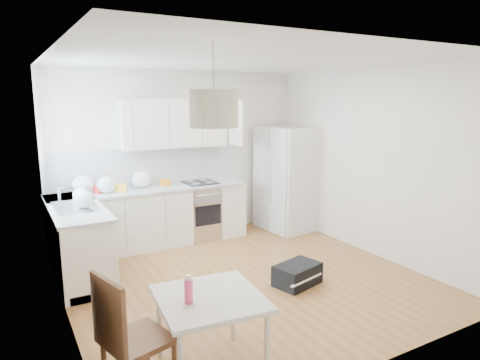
# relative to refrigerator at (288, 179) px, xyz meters

# --- Properties ---
(floor) EXTENTS (4.20, 4.20, 0.00)m
(floor) POSITION_rel_refrigerator_xyz_m (-1.73, -1.51, -0.89)
(floor) COLOR brown
(floor) RESTS_ON ground
(ceiling) EXTENTS (4.20, 4.20, 0.00)m
(ceiling) POSITION_rel_refrigerator_xyz_m (-1.73, -1.51, 1.81)
(ceiling) COLOR white
(ceiling) RESTS_ON wall_back
(wall_back) EXTENTS (4.20, 0.00, 4.20)m
(wall_back) POSITION_rel_refrigerator_xyz_m (-1.73, 0.59, 0.46)
(wall_back) COLOR silver
(wall_back) RESTS_ON floor
(wall_left) EXTENTS (0.00, 4.20, 4.20)m
(wall_left) POSITION_rel_refrigerator_xyz_m (-3.83, -1.51, 0.46)
(wall_left) COLOR silver
(wall_left) RESTS_ON floor
(wall_right) EXTENTS (0.00, 4.20, 4.20)m
(wall_right) POSITION_rel_refrigerator_xyz_m (0.37, -1.51, 0.46)
(wall_right) COLOR silver
(wall_right) RESTS_ON floor
(window_glassblock) EXTENTS (0.02, 1.00, 1.00)m
(window_glassblock) POSITION_rel_refrigerator_xyz_m (-3.82, -0.36, 0.86)
(window_glassblock) COLOR #BFE0F9
(window_glassblock) RESTS_ON wall_left
(cabinets_back) EXTENTS (3.00, 0.60, 0.88)m
(cabinets_back) POSITION_rel_refrigerator_xyz_m (-2.33, 0.29, -0.45)
(cabinets_back) COLOR silver
(cabinets_back) RESTS_ON floor
(cabinets_left) EXTENTS (0.60, 1.80, 0.88)m
(cabinets_left) POSITION_rel_refrigerator_xyz_m (-3.53, -0.31, -0.45)
(cabinets_left) COLOR silver
(cabinets_left) RESTS_ON floor
(counter_back) EXTENTS (3.02, 0.64, 0.04)m
(counter_back) POSITION_rel_refrigerator_xyz_m (-2.33, 0.29, 0.01)
(counter_back) COLOR silver
(counter_back) RESTS_ON cabinets_back
(counter_left) EXTENTS (0.64, 1.82, 0.04)m
(counter_left) POSITION_rel_refrigerator_xyz_m (-3.53, -0.31, 0.01)
(counter_left) COLOR silver
(counter_left) RESTS_ON cabinets_left
(backsplash_back) EXTENTS (3.00, 0.01, 0.58)m
(backsplash_back) POSITION_rel_refrigerator_xyz_m (-2.33, 0.58, 0.32)
(backsplash_back) COLOR white
(backsplash_back) RESTS_ON wall_back
(backsplash_left) EXTENTS (0.01, 1.80, 0.58)m
(backsplash_left) POSITION_rel_refrigerator_xyz_m (-3.83, -0.31, 0.32)
(backsplash_left) COLOR white
(backsplash_left) RESTS_ON wall_left
(upper_cabinets) EXTENTS (1.70, 0.32, 0.75)m
(upper_cabinets) POSITION_rel_refrigerator_xyz_m (-1.88, 0.43, 0.98)
(upper_cabinets) COLOR silver
(upper_cabinets) RESTS_ON wall_back
(range_oven) EXTENTS (0.50, 0.61, 0.88)m
(range_oven) POSITION_rel_refrigerator_xyz_m (-1.53, 0.29, -0.45)
(range_oven) COLOR #BBBEC0
(range_oven) RESTS_ON floor
(sink) EXTENTS (0.50, 0.80, 0.16)m
(sink) POSITION_rel_refrigerator_xyz_m (-3.53, -0.36, 0.02)
(sink) COLOR #BBBEC0
(sink) RESTS_ON counter_left
(refrigerator) EXTENTS (0.94, 0.97, 1.79)m
(refrigerator) POSITION_rel_refrigerator_xyz_m (0.00, 0.00, 0.00)
(refrigerator) COLOR silver
(refrigerator) RESTS_ON floor
(dining_table) EXTENTS (0.92, 0.92, 0.66)m
(dining_table) POSITION_rel_refrigerator_xyz_m (-2.91, -2.96, -0.30)
(dining_table) COLOR beige
(dining_table) RESTS_ON floor
(dining_chair) EXTENTS (0.54, 0.54, 1.04)m
(dining_chair) POSITION_rel_refrigerator_xyz_m (-3.54, -3.03, -0.37)
(dining_chair) COLOR #4A2C16
(dining_chair) RESTS_ON floor
(drink_bottle) EXTENTS (0.08, 0.08, 0.23)m
(drink_bottle) POSITION_rel_refrigerator_xyz_m (-3.10, -2.98, -0.12)
(drink_bottle) COLOR #D83C64
(drink_bottle) RESTS_ON dining_table
(gym_bag) EXTENTS (0.63, 0.49, 0.26)m
(gym_bag) POSITION_rel_refrigerator_xyz_m (-1.25, -1.97, -0.76)
(gym_bag) COLOR black
(gym_bag) RESTS_ON floor
(pendant_lamp) EXTENTS (0.48, 0.48, 0.30)m
(pendant_lamp) POSITION_rel_refrigerator_xyz_m (-2.78, -2.81, 1.29)
(pendant_lamp) COLOR beige
(pendant_lamp) RESTS_ON ceiling
(grocery_bag_a) EXTENTS (0.29, 0.25, 0.26)m
(grocery_bag_a) POSITION_rel_refrigerator_xyz_m (-3.32, 0.34, 0.16)
(grocery_bag_a) COLOR white
(grocery_bag_a) RESTS_ON counter_back
(grocery_bag_b) EXTENTS (0.27, 0.23, 0.24)m
(grocery_bag_b) POSITION_rel_refrigerator_xyz_m (-3.01, 0.25, 0.15)
(grocery_bag_b) COLOR white
(grocery_bag_b) RESTS_ON counter_back
(grocery_bag_c) EXTENTS (0.29, 0.24, 0.26)m
(grocery_bag_c) POSITION_rel_refrigerator_xyz_m (-2.47, 0.36, 0.16)
(grocery_bag_c) COLOR white
(grocery_bag_c) RESTS_ON counter_back
(grocery_bag_d) EXTENTS (0.20, 0.17, 0.18)m
(grocery_bag_d) POSITION_rel_refrigerator_xyz_m (-3.42, -0.07, 0.12)
(grocery_bag_d) COLOR white
(grocery_bag_d) RESTS_ON counter_back
(grocery_bag_e) EXTENTS (0.25, 0.21, 0.23)m
(grocery_bag_e) POSITION_rel_refrigerator_xyz_m (-3.45, -0.50, 0.14)
(grocery_bag_e) COLOR white
(grocery_bag_e) RESTS_ON counter_left
(snack_orange) EXTENTS (0.16, 0.11, 0.10)m
(snack_orange) POSITION_rel_refrigerator_xyz_m (-2.10, 0.35, 0.08)
(snack_orange) COLOR orange
(snack_orange) RESTS_ON counter_back
(snack_yellow) EXTENTS (0.19, 0.15, 0.11)m
(snack_yellow) POSITION_rel_refrigerator_xyz_m (-2.81, 0.25, 0.08)
(snack_yellow) COLOR yellow
(snack_yellow) RESTS_ON counter_back
(snack_red) EXTENTS (0.19, 0.18, 0.11)m
(snack_red) POSITION_rel_refrigerator_xyz_m (-3.09, 0.33, 0.08)
(snack_red) COLOR red
(snack_red) RESTS_ON counter_back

